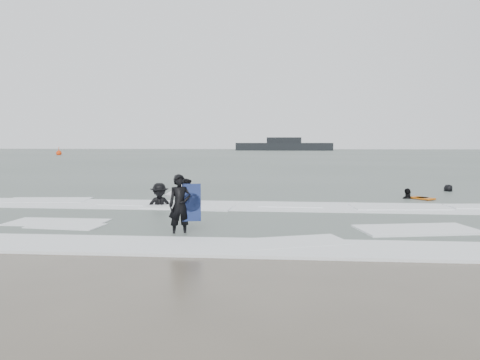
# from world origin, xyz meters

# --- Properties ---
(ground) EXTENTS (320.00, 320.00, 0.00)m
(ground) POSITION_xyz_m (0.00, 0.00, 0.00)
(ground) COLOR brown
(ground) RESTS_ON ground
(sea) EXTENTS (320.00, 320.00, 0.00)m
(sea) POSITION_xyz_m (0.00, 80.00, 0.06)
(sea) COLOR #47544C
(sea) RESTS_ON ground
(surfer_centre) EXTENTS (0.68, 0.57, 1.60)m
(surfer_centre) POSITION_xyz_m (-1.09, 0.72, 0.00)
(surfer_centre) COLOR black
(surfer_centre) RESTS_ON ground
(surfer_wading) EXTENTS (0.97, 0.96, 1.59)m
(surfer_wading) POSITION_xyz_m (-2.13, 6.28, 0.00)
(surfer_wading) COLOR black
(surfer_wading) RESTS_ON ground
(surfer_breaker) EXTENTS (1.29, 0.98, 1.76)m
(surfer_breaker) POSITION_xyz_m (-3.03, 5.67, 0.00)
(surfer_breaker) COLOR black
(surfer_breaker) RESTS_ON ground
(surfer_right_near) EXTENTS (1.04, 0.70, 1.64)m
(surfer_right_near) POSITION_xyz_m (6.61, 9.10, 0.00)
(surfer_right_near) COLOR black
(surfer_right_near) RESTS_ON ground
(surfer_right_far) EXTENTS (0.89, 0.84, 1.53)m
(surfer_right_far) POSITION_xyz_m (9.26, 12.30, 0.00)
(surfer_right_far) COLOR black
(surfer_right_far) RESTS_ON ground
(surf_foam) EXTENTS (30.03, 9.06, 0.09)m
(surf_foam) POSITION_xyz_m (0.00, 3.70, 0.04)
(surf_foam) COLOR white
(surf_foam) RESTS_ON ground
(bodyboards) EXTENTS (10.58, 8.71, 1.25)m
(bodyboards) POSITION_xyz_m (1.28, 5.44, 0.50)
(bodyboards) COLOR #101E4E
(bodyboards) RESTS_ON ground
(buoy) EXTENTS (1.00, 1.00, 1.65)m
(buoy) POSITION_xyz_m (-41.70, 73.65, 0.42)
(buoy) COLOR #E9380A
(buoy) RESTS_ON ground
(vessel_horizon) EXTENTS (29.08, 5.19, 3.95)m
(vessel_horizon) POSITION_xyz_m (0.13, 131.93, 1.47)
(vessel_horizon) COLOR black
(vessel_horizon) RESTS_ON ground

